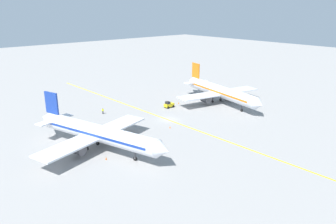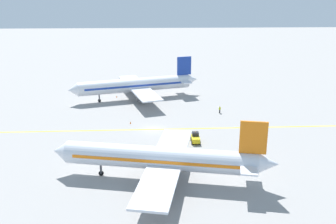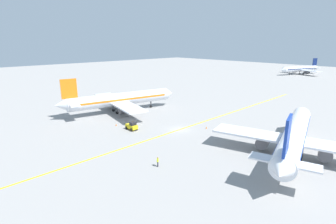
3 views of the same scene
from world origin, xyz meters
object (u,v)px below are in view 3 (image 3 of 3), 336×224
Objects in this scene: traffic_cone_mid_apron at (311,148)px; traffic_cone_by_wingtip at (206,127)px; airplane_adjacent_stand at (294,136)px; airplane_at_gate at (120,99)px; ground_crew_worker at (158,161)px; traffic_cone_near_nose at (116,125)px; baggage_tug_white at (132,126)px; airplane_distant_taxiing at (300,69)px.

traffic_cone_by_wingtip is (-21.21, -4.85, 0.00)m from traffic_cone_mid_apron.
airplane_at_gate is at bearing -172.96° from airplane_adjacent_stand.
airplane_at_gate reaches higher than traffic_cone_mid_apron.
airplane_at_gate is 36.38m from ground_crew_worker.
baggage_tug_white is at bearing 12.09° from traffic_cone_near_nose.
traffic_cone_near_nose is at bearing -85.89° from airplane_distant_taxiing.
airplane_at_gate is 64.26× the size of traffic_cone_mid_apron.
airplane_distant_taxiing is 149.23m from ground_crew_worker.
airplane_distant_taxiing reaches higher than traffic_cone_mid_apron.
ground_crew_worker is 3.05× the size of traffic_cone_by_wingtip.
traffic_cone_near_nose is at bearing 163.83° from ground_crew_worker.
baggage_tug_white is (15.23, -6.84, -2.81)m from airplane_at_gate.
traffic_cone_mid_apron is (14.50, 25.81, -0.63)m from ground_crew_worker.
ground_crew_worker is at bearing -23.28° from baggage_tug_white.
airplane_distant_taxiing reaches higher than traffic_cone_near_nose.
airplane_adjacent_stand is at bearing 7.04° from airplane_at_gate.
traffic_cone_near_nose and traffic_cone_mid_apron have the same top height.
airplane_adjacent_stand is at bearing 56.94° from ground_crew_worker.
baggage_tug_white is at bearing -158.04° from airplane_adjacent_stand.
airplane_adjacent_stand is 63.44× the size of traffic_cone_mid_apron.
traffic_cone_near_nose is 42.09m from traffic_cone_mid_apron.
traffic_cone_mid_apron is at bearing -68.37° from airplane_distant_taxiing.
traffic_cone_by_wingtip is at bearing 41.31° from traffic_cone_near_nose.
baggage_tug_white is (-31.21, -12.58, -2.81)m from airplane_adjacent_stand.
traffic_cone_mid_apron is at bearing 27.06° from traffic_cone_near_nose.
ground_crew_worker is at bearing -23.70° from airplane_at_gate.
traffic_cone_by_wingtip is (26.26, -124.55, -3.06)m from airplane_distant_taxiing.
airplane_distant_taxiing is at bearing 89.89° from airplane_at_gate.
baggage_tug_white is at bearing -130.43° from traffic_cone_by_wingtip.
airplane_distant_taxiing is at bearing 102.77° from ground_crew_worker.
airplane_adjacent_stand is 63.44× the size of traffic_cone_near_nose.
traffic_cone_mid_apron and traffic_cone_by_wingtip have the same top height.
airplane_adjacent_stand is at bearing -69.75° from airplane_distant_taxiing.
airplane_adjacent_stand is (46.44, 5.74, 0.00)m from airplane_at_gate.
ground_crew_worker is 3.05× the size of traffic_cone_near_nose.
airplane_at_gate is 13.38m from traffic_cone_near_nose.
airplane_adjacent_stand is at bearing 21.96° from baggage_tug_white.
airplane_distant_taxiing is (0.24, 130.94, -0.37)m from airplane_at_gate.
airplane_adjacent_stand is 33.76m from baggage_tug_white.
airplane_at_gate is at bearing 156.30° from ground_crew_worker.
airplane_adjacent_stand is 1.12× the size of airplane_distant_taxiing.
traffic_cone_near_nose is 21.67m from traffic_cone_by_wingtip.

